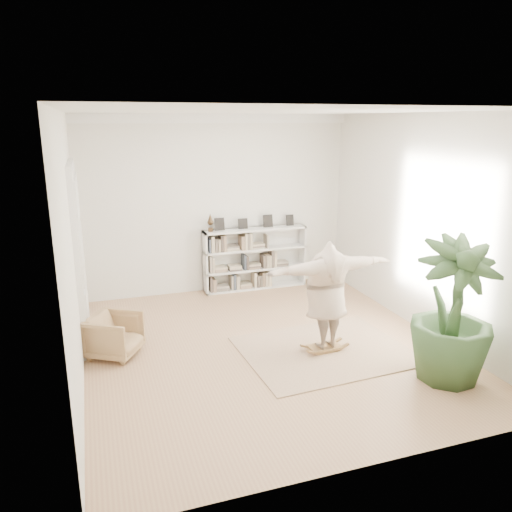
{
  "coord_description": "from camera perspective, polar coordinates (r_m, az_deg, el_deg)",
  "views": [
    {
      "loc": [
        -2.47,
        -6.82,
        3.47
      ],
      "look_at": [
        -0.04,
        0.4,
        1.4
      ],
      "focal_mm": 35.0,
      "sensor_mm": 36.0,
      "label": 1
    }
  ],
  "objects": [
    {
      "name": "rocker_board",
      "position": [
        7.95,
        7.84,
        -10.27
      ],
      "size": [
        0.51,
        0.33,
        0.11
      ],
      "rotation": [
        0.0,
        0.0,
        0.05
      ],
      "color": "brown",
      "rests_on": "rug"
    },
    {
      "name": "room_shell",
      "position": [
        10.07,
        -4.56,
        15.42
      ],
      "size": [
        6.0,
        6.0,
        6.0
      ],
      "color": "silver",
      "rests_on": "floor"
    },
    {
      "name": "person",
      "position": [
        7.61,
        8.08,
        -4.16
      ],
      "size": [
        2.09,
        0.67,
        1.68
      ],
      "primitive_type": "imported",
      "rotation": [
        0.0,
        0.0,
        3.2
      ],
      "color": "tan",
      "rests_on": "rocker_board"
    },
    {
      "name": "bookshelf",
      "position": [
        10.55,
        -0.15,
        -0.35
      ],
      "size": [
        2.2,
        0.35,
        1.64
      ],
      "color": "silver",
      "rests_on": "floor"
    },
    {
      "name": "houseplant",
      "position": [
        7.24,
        21.56,
        -5.88
      ],
      "size": [
        1.31,
        1.31,
        2.0
      ],
      "primitive_type": "imported",
      "rotation": [
        0.0,
        0.0,
        -0.19
      ],
      "color": "#2D4924",
      "rests_on": "floor"
    },
    {
      "name": "floor",
      "position": [
        8.05,
        1.2,
        -10.33
      ],
      "size": [
        6.0,
        6.0,
        0.0
      ],
      "primitive_type": "plane",
      "color": "#A77956",
      "rests_on": "ground"
    },
    {
      "name": "armchair",
      "position": [
        7.94,
        -15.85,
        -8.73
      ],
      "size": [
        0.97,
        0.96,
        0.65
      ],
      "primitive_type": "imported",
      "rotation": [
        0.0,
        0.0,
        1.03
      ],
      "color": "tan",
      "rests_on": "floor"
    },
    {
      "name": "rug",
      "position": [
        7.97,
        7.82,
        -10.65
      ],
      "size": [
        2.6,
        2.13,
        0.02
      ],
      "primitive_type": "cube",
      "rotation": [
        0.0,
        0.0,
        0.05
      ],
      "color": "tan",
      "rests_on": "floor"
    },
    {
      "name": "doors",
      "position": [
        8.39,
        -19.58,
        0.04
      ],
      "size": [
        0.09,
        1.78,
        2.92
      ],
      "color": "white",
      "rests_on": "floor"
    }
  ]
}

